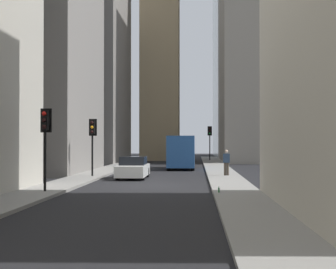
# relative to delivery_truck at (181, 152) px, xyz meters

# --- Properties ---
(ground_plane) EXTENTS (135.00, 135.00, 0.00)m
(ground_plane) POSITION_rel_delivery_truck_xyz_m (-15.61, 1.40, -1.46)
(ground_plane) COLOR black
(sidewalk_right) EXTENTS (90.00, 2.20, 0.14)m
(sidewalk_right) POSITION_rel_delivery_truck_xyz_m (-15.61, 5.90, -1.39)
(sidewalk_right) COLOR gray
(sidewalk_right) RESTS_ON ground_plane
(sidewalk_left) EXTENTS (90.00, 2.20, 0.14)m
(sidewalk_left) POSITION_rel_delivery_truck_xyz_m (-15.61, -3.10, -1.39)
(sidewalk_left) COLOR gray
(sidewalk_left) RESTS_ON ground_plane
(building_left_far) EXTENTS (14.18, 10.00, 28.95)m
(building_left_far) POSITION_rel_delivery_truck_xyz_m (15.74, -9.20, 13.02)
(building_left_far) COLOR gray
(building_left_far) RESTS_ON ground_plane
(building_right_far) EXTENTS (13.54, 10.00, 28.13)m
(building_right_far) POSITION_rel_delivery_truck_xyz_m (13.02, 12.00, 12.60)
(building_right_far) COLOR gray
(building_right_far) RESTS_ON ground_plane
(building_right_midfar) EXTENTS (12.48, 10.00, 24.35)m
(building_right_midfar) POSITION_rel_delivery_truck_xyz_m (-4.89, 12.00, 10.72)
(building_right_midfar) COLOR gray
(building_right_midfar) RESTS_ON ground_plane
(church_spire) EXTENTS (5.22, 5.22, 34.21)m
(church_spire) POSITION_rel_delivery_truck_xyz_m (19.16, 3.24, 16.44)
(church_spire) COLOR #9E8966
(church_spire) RESTS_ON ground_plane
(delivery_truck) EXTENTS (6.46, 2.25, 2.84)m
(delivery_truck) POSITION_rel_delivery_truck_xyz_m (0.00, 0.00, 0.00)
(delivery_truck) COLOR #285699
(delivery_truck) RESTS_ON ground_plane
(sedan_white) EXTENTS (4.30, 1.78, 1.42)m
(sedan_white) POSITION_rel_delivery_truck_xyz_m (-10.80, 2.80, -0.80)
(sedan_white) COLOR silver
(sedan_white) RESTS_ON ground_plane
(traffic_light_foreground) EXTENTS (0.43, 0.52, 3.76)m
(traffic_light_foreground) POSITION_rel_delivery_truck_xyz_m (-20.26, 5.61, 1.44)
(traffic_light_foreground) COLOR black
(traffic_light_foreground) RESTS_ON sidewalk_right
(traffic_light_midblock) EXTENTS (0.43, 0.52, 3.72)m
(traffic_light_midblock) POSITION_rel_delivery_truck_xyz_m (-10.56, 5.50, 1.41)
(traffic_light_midblock) COLOR black
(traffic_light_midblock) RESTS_ON sidewalk_right
(traffic_light_far_junction) EXTENTS (0.43, 0.52, 4.02)m
(traffic_light_far_junction) POSITION_rel_delivery_truck_xyz_m (16.05, -2.88, 1.63)
(traffic_light_far_junction) COLOR black
(traffic_light_far_junction) RESTS_ON sidewalk_left
(pedestrian) EXTENTS (0.26, 0.44, 1.69)m
(pedestrian) POSITION_rel_delivery_truck_xyz_m (-9.55, -3.25, -0.40)
(pedestrian) COLOR #473D33
(pedestrian) RESTS_ON sidewalk_left
(discarded_bottle) EXTENTS (0.07, 0.07, 0.27)m
(discarded_bottle) POSITION_rel_delivery_truck_xyz_m (-20.44, -2.25, -1.21)
(discarded_bottle) COLOR #236033
(discarded_bottle) RESTS_ON sidewalk_left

